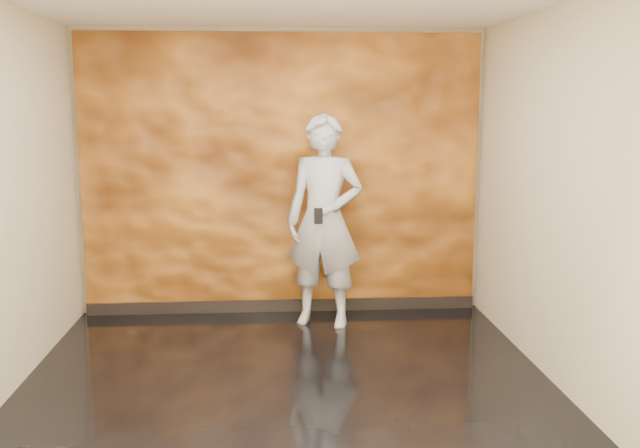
{
  "coord_description": "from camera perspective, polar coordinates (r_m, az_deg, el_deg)",
  "views": [
    {
      "loc": [
        -0.11,
        -5.06,
        2.08
      ],
      "look_at": [
        0.31,
        1.04,
        1.04
      ],
      "focal_mm": 40.0,
      "sensor_mm": 36.0,
      "label": 1
    }
  ],
  "objects": [
    {
      "name": "man",
      "position": [
        6.66,
        0.35,
        0.24
      ],
      "size": [
        0.84,
        0.68,
        1.99
      ],
      "primitive_type": "imported",
      "rotation": [
        0.0,
        0.0,
        -0.31
      ],
      "color": "#9EA2AD",
      "rests_on": "ground"
    },
    {
      "name": "phone",
      "position": [
        6.38,
        -0.13,
        0.65
      ],
      "size": [
        0.08,
        0.02,
        0.14
      ],
      "primitive_type": "cube",
      "rotation": [
        0.0,
        0.0,
        -0.08
      ],
      "color": "black",
      "rests_on": "man"
    },
    {
      "name": "feature_wall",
      "position": [
        7.06,
        -3.08,
        3.92
      ],
      "size": [
        3.9,
        0.06,
        2.75
      ],
      "primitive_type": "cube",
      "color": "orange",
      "rests_on": "ground"
    },
    {
      "name": "baseboard",
      "position": [
        7.27,
        -2.98,
        -6.53
      ],
      "size": [
        3.9,
        0.04,
        0.12
      ],
      "primitive_type": "cube",
      "color": "black",
      "rests_on": "ground"
    },
    {
      "name": "room",
      "position": [
        5.11,
        -2.71,
        1.97
      ],
      "size": [
        4.02,
        4.02,
        2.81
      ],
      "color": "black",
      "rests_on": "ground"
    }
  ]
}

